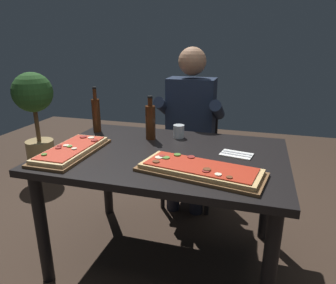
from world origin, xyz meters
name	(u,v)px	position (x,y,z in m)	size (l,w,h in m)	color
ground_plane	(166,256)	(0.00, 0.00, 0.00)	(6.40, 6.40, 0.00)	#38281E
dining_table	(166,167)	(0.00, 0.00, 0.64)	(1.40, 0.96, 0.74)	black
pizza_rectangular_front	(200,170)	(0.25, -0.24, 0.76)	(0.67, 0.37, 0.05)	brown
pizza_rectangular_left	(72,150)	(-0.53, -0.17, 0.76)	(0.25, 0.54, 0.05)	brown
wine_bottle_dark	(96,114)	(-0.61, 0.28, 0.87)	(0.06, 0.06, 0.33)	#47230F
oil_bottle_amber	(150,121)	(-0.17, 0.23, 0.86)	(0.07, 0.07, 0.29)	#47230F
tumbler_near_camera	(179,131)	(0.00, 0.31, 0.78)	(0.08, 0.08, 0.09)	silver
napkin_cutlery_set	(236,155)	(0.41, 0.07, 0.74)	(0.20, 0.14, 0.01)	white
diner_chair	(192,147)	(-0.02, 0.86, 0.49)	(0.44, 0.44, 0.87)	black
seated_diner	(190,122)	(-0.02, 0.74, 0.74)	(0.53, 0.41, 1.33)	#23232D
potted_plant_corner	(35,112)	(-1.73, 0.99, 0.66)	(0.41, 0.41, 1.07)	tan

